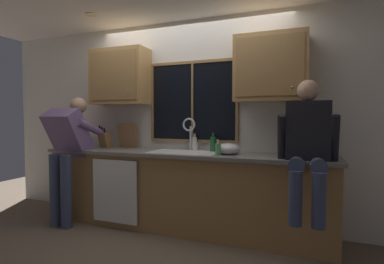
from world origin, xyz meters
The scene contains 23 objects.
back_wall centered at (0.00, 0.06, 1.27)m, with size 5.79×0.12×2.55m, color silver.
ceiling_downlight_left centered at (-1.02, -0.60, 2.54)m, with size 0.14×0.14×0.01m, color #FFEAB2.
window_glass centered at (0.04, -0.01, 1.52)m, with size 1.10×0.02×0.95m, color black.
window_frame_top centered at (0.04, -0.02, 2.02)m, with size 1.17×0.02×0.04m, color olive.
window_frame_bottom centered at (0.04, -0.02, 1.03)m, with size 1.17×0.02×0.04m, color olive.
window_frame_left centered at (-0.52, -0.02, 1.52)m, with size 0.04×0.02×0.95m, color olive.
window_frame_right centered at (0.61, -0.02, 1.52)m, with size 0.04×0.02×0.95m, color olive.
window_mullion_center centered at (0.04, -0.02, 1.52)m, with size 0.02×0.02×0.95m, color olive.
lower_cabinet_run centered at (0.00, -0.29, 0.44)m, with size 3.39×0.58×0.88m, color #A07744.
countertop centered at (0.00, -0.31, 0.90)m, with size 3.45×0.62×0.04m, color slate.
dishwasher_front centered at (-0.71, -0.61, 0.46)m, with size 0.60×0.02×0.74m, color white.
upper_cabinet_left centered at (-0.92, -0.17, 1.86)m, with size 0.77×0.36×0.72m.
upper_cabinet_right centered at (1.01, -0.17, 1.86)m, with size 0.77×0.36×0.72m.
sink centered at (0.04, -0.30, 0.82)m, with size 0.80×0.46×0.21m.
faucet centered at (0.05, -0.12, 1.17)m, with size 0.18×0.09×0.40m.
person_standing centered at (-1.38, -0.63, 0.97)m, with size 0.53×0.67×1.59m.
person_sitting_on_counter centered at (1.39, -0.57, 1.10)m, with size 0.54×0.60×1.26m.
knife_block centered at (-1.14, -0.22, 1.03)m, with size 0.12×0.18×0.32m.
cutting_board centered at (-0.87, -0.08, 1.08)m, with size 0.29×0.02×0.33m, color #997047.
mixing_bowl centered at (0.58, -0.32, 0.98)m, with size 0.26×0.26×0.13m, color silver.
soap_dispenser centered at (0.50, -0.45, 0.99)m, with size 0.06×0.07×0.17m.
bottle_green_glass centered at (0.10, -0.08, 1.01)m, with size 0.06×0.06×0.22m.
bottle_tall_clear centered at (0.34, -0.11, 1.01)m, with size 0.07×0.07×0.23m.
Camera 1 is at (1.34, -3.45, 1.31)m, focal length 27.28 mm.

